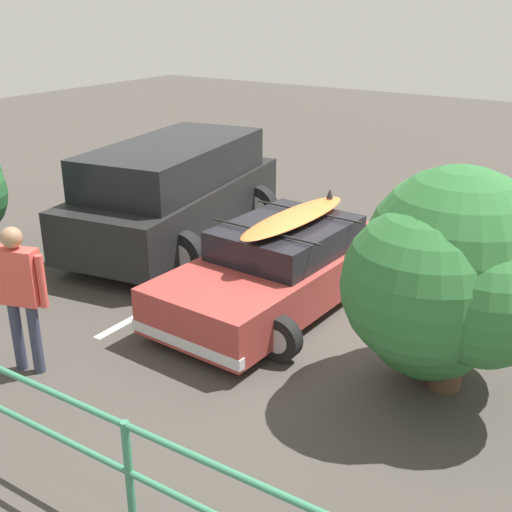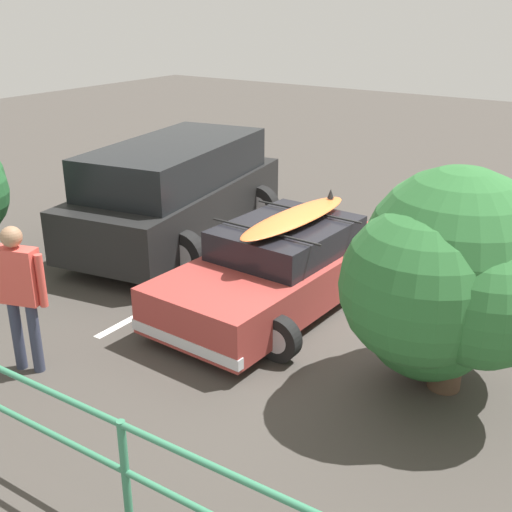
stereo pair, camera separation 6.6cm
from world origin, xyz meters
The scene contains 6 objects.
ground_plane centered at (0.00, 0.00, -0.01)m, with size 44.00×44.00×0.02m, color #423D38.
parking_stripe centered at (2.10, 0.35, 0.00)m, with size 4.35×0.12×0.00m, color silver.
sedan_car centered at (0.65, 0.31, 0.58)m, with size 2.39×4.16×1.47m.
suv_car centered at (3.55, -0.83, 0.94)m, with size 3.18×5.05×1.82m.
person_bystander centered at (2.18, 3.49, 1.08)m, with size 0.67×0.35×1.80m.
bush_near_left centered at (-1.98, 1.18, 1.36)m, with size 2.14×2.52×2.55m.
Camera 2 is at (-3.75, 7.44, 4.09)m, focal length 45.00 mm.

